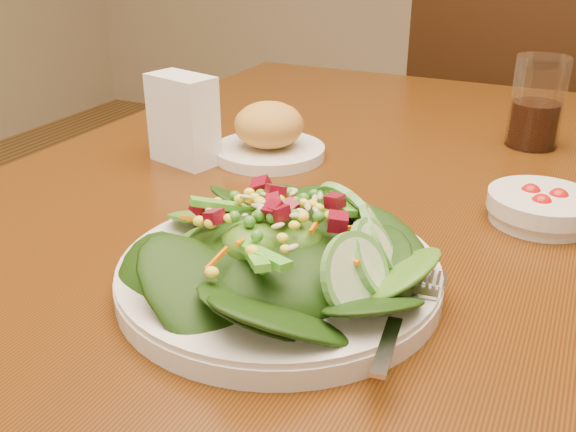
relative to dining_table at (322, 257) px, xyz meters
name	(u,v)px	position (x,y,z in m)	size (l,w,h in m)	color
dining_table	(322,257)	(0.00, 0.00, 0.00)	(0.90, 1.40, 0.75)	#4C2A0B
chair_far	(500,136)	(0.09, 1.05, -0.12)	(0.54, 0.55, 1.00)	black
salad_plate	(289,258)	(0.07, -0.24, 0.13)	(0.31, 0.31, 0.09)	silver
bread_plate	(269,135)	(-0.12, 0.08, 0.14)	(0.17, 0.17, 0.08)	silver
tomato_bowl	(541,207)	(0.27, 0.02, 0.12)	(0.12, 0.12, 0.04)	silver
drinking_glass	(536,109)	(0.22, 0.31, 0.16)	(0.08, 0.08, 0.14)	silver
napkin_holder	(183,117)	(-0.22, 0.01, 0.17)	(0.11, 0.08, 0.13)	white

